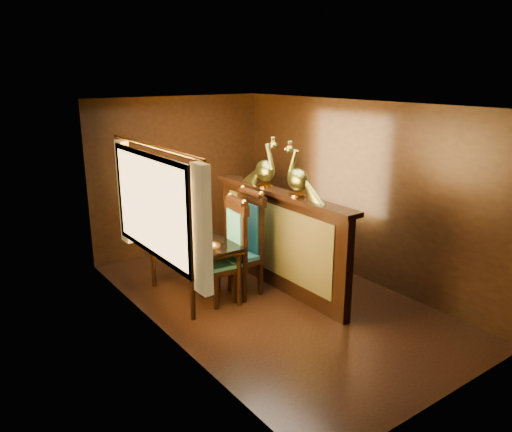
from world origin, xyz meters
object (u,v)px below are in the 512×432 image
at_px(chair_right, 232,246).
at_px(peacock_left, 298,170).
at_px(dining_table, 193,245).
at_px(peacock_right, 265,161).
at_px(chair_left, 247,239).

height_order(chair_right, peacock_left, peacock_left).
xyz_separation_m(dining_table, peacock_right, (1.07, -0.12, 1.00)).
bearing_deg(dining_table, peacock_left, -34.99).
xyz_separation_m(dining_table, chair_left, (0.65, -0.28, 0.03)).
xyz_separation_m(chair_right, peacock_right, (0.70, 0.23, 0.99)).
bearing_deg(dining_table, chair_left, -21.90).
relative_size(peacock_left, peacock_right, 0.98).
height_order(dining_table, peacock_left, peacock_left).
bearing_deg(chair_left, chair_right, -166.69).
distance_m(dining_table, peacock_left, 1.67).
relative_size(chair_left, chair_right, 1.04).
distance_m(dining_table, peacock_right, 1.47).
relative_size(dining_table, peacock_left, 1.98).
distance_m(chair_left, chair_right, 0.29).
xyz_separation_m(peacock_left, peacock_right, (0.00, 0.68, 0.01)).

